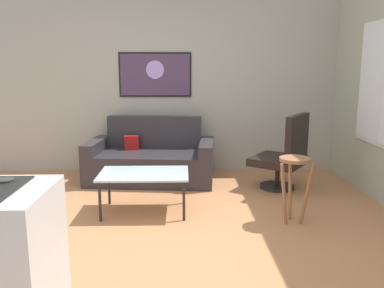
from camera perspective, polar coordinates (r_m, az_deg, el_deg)
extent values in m
cube|color=#B8784C|center=(4.01, -5.40, -12.68)|extent=(6.40, 6.40, 0.04)
cube|color=#A8A59A|center=(6.10, -4.08, 9.21)|extent=(6.40, 0.05, 2.80)
cube|color=#2C292E|center=(5.64, -5.88, -3.22)|extent=(1.45, 1.01, 0.41)
cube|color=#2C292E|center=(5.90, -5.36, 1.77)|extent=(1.38, 0.29, 0.46)
cube|color=#2C292E|center=(5.80, -13.48, -2.26)|extent=(0.26, 0.90, 0.57)
cube|color=#2C292E|center=(5.54, 2.05, -2.58)|extent=(0.26, 0.90, 0.57)
cube|color=maroon|center=(5.79, -8.62, 0.19)|extent=(0.21, 0.12, 0.20)
cube|color=silver|center=(4.40, -6.88, -4.22)|extent=(0.97, 0.63, 0.02)
cylinder|color=#232326|center=(4.28, -13.02, -8.01)|extent=(0.03, 0.03, 0.43)
cylinder|color=#232326|center=(4.19, -1.16, -8.12)|extent=(0.03, 0.03, 0.43)
cylinder|color=#232326|center=(4.77, -11.76, -5.96)|extent=(0.03, 0.03, 0.43)
cylinder|color=#232326|center=(4.69, -1.19, -6.01)|extent=(0.03, 0.03, 0.43)
cylinder|color=black|center=(5.45, 12.03, -5.95)|extent=(0.45, 0.45, 0.04)
cylinder|color=black|center=(5.40, 12.11, -4.01)|extent=(0.06, 0.06, 0.34)
cube|color=black|center=(5.36, 12.18, -2.35)|extent=(0.87, 0.88, 0.10)
cube|color=black|center=(5.21, 14.78, 0.93)|extent=(0.44, 0.57, 0.57)
cylinder|color=#976341|center=(4.15, 14.52, -2.14)|extent=(0.31, 0.31, 0.03)
cylinder|color=#976341|center=(4.36, 13.82, -6.14)|extent=(0.04, 0.13, 0.65)
cylinder|color=#976341|center=(4.15, 12.99, -6.99)|extent=(0.13, 0.10, 0.65)
cylinder|color=#976341|center=(4.21, 16.06, -6.87)|extent=(0.13, 0.10, 0.65)
cylinder|color=#2D2D2D|center=(2.57, -25.17, -4.67)|extent=(0.11, 0.11, 0.01)
cube|color=black|center=(6.06, -5.28, 9.82)|extent=(1.08, 0.01, 0.66)
cube|color=#4C3755|center=(6.06, -5.28, 9.82)|extent=(1.03, 0.02, 0.61)
cylinder|color=#B395E3|center=(6.04, -5.30, 10.51)|extent=(0.27, 0.01, 0.27)
cube|color=silver|center=(5.12, 25.68, 7.75)|extent=(0.02, 1.22, 1.46)
cube|color=white|center=(5.12, 25.58, 7.75)|extent=(0.01, 1.14, 1.38)
cube|color=silver|center=(5.11, 25.54, 7.75)|extent=(0.01, 0.04, 1.38)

